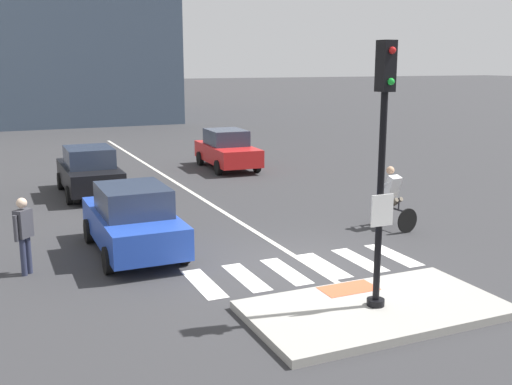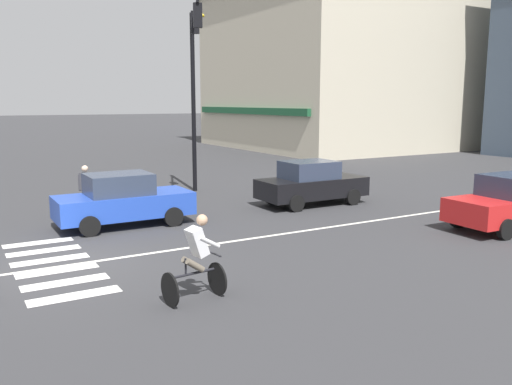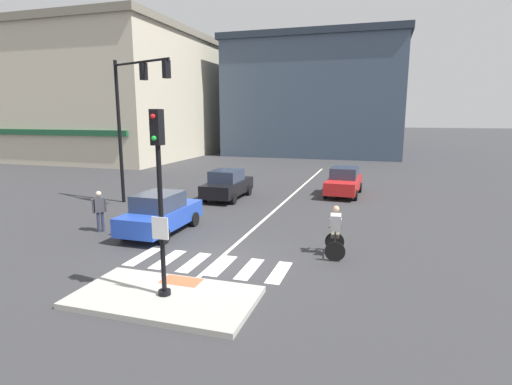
% 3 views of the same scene
% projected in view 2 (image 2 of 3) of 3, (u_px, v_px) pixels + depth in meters
% --- Properties ---
extents(ground_plane, '(300.00, 300.00, 0.00)m').
position_uv_depth(ground_plane, '(60.00, 264.00, 12.67)').
color(ground_plane, '#333335').
extents(crosswalk_stripe_a, '(0.44, 1.80, 0.01)m').
position_uv_depth(crosswalk_stripe_a, '(38.00, 243.00, 14.60)').
color(crosswalk_stripe_a, silver).
rests_on(crosswalk_stripe_a, ground).
extents(crosswalk_stripe_b, '(0.44, 1.80, 0.01)m').
position_uv_depth(crosswalk_stripe_b, '(44.00, 251.00, 13.80)').
color(crosswalk_stripe_b, silver).
rests_on(crosswalk_stripe_b, ground).
extents(crosswalk_stripe_c, '(0.44, 1.80, 0.01)m').
position_uv_depth(crosswalk_stripe_c, '(50.00, 260.00, 13.01)').
color(crosswalk_stripe_c, silver).
rests_on(crosswalk_stripe_c, ground).
extents(crosswalk_stripe_d, '(0.44, 1.80, 0.01)m').
position_uv_depth(crosswalk_stripe_d, '(57.00, 270.00, 12.21)').
color(crosswalk_stripe_d, silver).
rests_on(crosswalk_stripe_d, ground).
extents(crosswalk_stripe_e, '(0.44, 1.80, 0.01)m').
position_uv_depth(crosswalk_stripe_e, '(65.00, 282.00, 11.41)').
color(crosswalk_stripe_e, silver).
rests_on(crosswalk_stripe_e, ground).
extents(crosswalk_stripe_f, '(0.44, 1.80, 0.01)m').
position_uv_depth(crosswalk_stripe_f, '(75.00, 296.00, 10.61)').
color(crosswalk_stripe_f, silver).
rests_on(crosswalk_stripe_f, ground).
extents(lane_centre_line, '(0.14, 28.00, 0.01)m').
position_uv_depth(lane_centre_line, '(381.00, 220.00, 17.46)').
color(lane_centre_line, silver).
rests_on(lane_centre_line, ground).
extents(traffic_light_mast, '(4.01, 1.67, 7.39)m').
position_uv_depth(traffic_light_mast, '(194.00, 70.00, 21.10)').
color(traffic_light_mast, black).
rests_on(traffic_light_mast, ground).
extents(building_corner_right, '(18.66, 21.47, 13.49)m').
position_uv_depth(building_corner_right, '(354.00, 67.00, 46.03)').
color(building_corner_right, beige).
rests_on(building_corner_right, ground).
extents(car_blue_westbound_near, '(1.86, 4.11, 1.64)m').
position_uv_depth(car_blue_westbound_near, '(123.00, 200.00, 16.48)').
color(car_blue_westbound_near, '#2347B7').
rests_on(car_blue_westbound_near, ground).
extents(car_black_westbound_far, '(1.86, 4.11, 1.64)m').
position_uv_depth(car_black_westbound_far, '(311.00, 183.00, 19.89)').
color(car_black_westbound_far, black).
rests_on(car_black_westbound_far, ground).
extents(car_red_eastbound_far, '(1.97, 4.16, 1.64)m').
position_uv_depth(car_red_eastbound_far, '(512.00, 202.00, 16.12)').
color(car_red_eastbound_far, red).
rests_on(car_red_eastbound_far, ground).
extents(cyclist, '(0.79, 1.16, 1.68)m').
position_uv_depth(cyclist, '(197.00, 256.00, 10.26)').
color(cyclist, black).
rests_on(cyclist, ground).
extents(pedestrian_at_curb_left, '(0.41, 0.42, 1.67)m').
position_uv_depth(pedestrian_at_curb_left, '(86.00, 185.00, 18.23)').
color(pedestrian_at_curb_left, '#2D334C').
rests_on(pedestrian_at_curb_left, ground).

